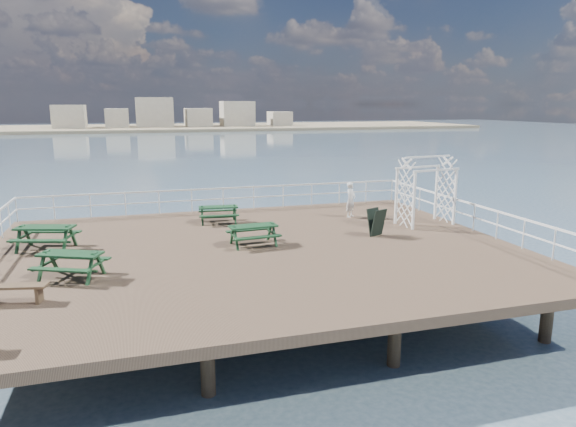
# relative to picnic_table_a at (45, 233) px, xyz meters

# --- Properties ---
(ground) EXTENTS (18.00, 14.00, 0.30)m
(ground) POSITION_rel_picnic_table_a_xyz_m (7.00, -1.91, -0.74)
(ground) COLOR brown
(ground) RESTS_ON ground
(sea_backdrop) EXTENTS (300.00, 300.00, 9.20)m
(sea_backdrop) POSITION_rel_picnic_table_a_xyz_m (19.53, 132.16, -1.10)
(sea_backdrop) COLOR #425A6F
(sea_backdrop) RESTS_ON ground
(railing) EXTENTS (17.77, 13.76, 1.10)m
(railing) POSITION_rel_picnic_table_a_xyz_m (6.92, 0.66, 0.28)
(railing) COLOR white
(railing) RESTS_ON ground
(picnic_table_a) EXTENTS (2.27, 2.02, 0.93)m
(picnic_table_a) POSITION_rel_picnic_table_a_xyz_m (0.00, 0.00, 0.00)
(picnic_table_a) COLOR #14371E
(picnic_table_a) RESTS_ON ground
(picnic_table_b) EXTENTS (1.75, 1.46, 0.80)m
(picnic_table_b) POSITION_rel_picnic_table_a_xyz_m (6.36, 2.43, -0.08)
(picnic_table_b) COLOR #14371E
(picnic_table_b) RESTS_ON ground
(picnic_table_c) EXTENTS (1.78, 1.48, 0.82)m
(picnic_table_c) POSITION_rel_picnic_table_a_xyz_m (6.99, -1.48, -0.07)
(picnic_table_c) COLOR #14371E
(picnic_table_c) RESTS_ON ground
(picnic_table_d) EXTENTS (2.20, 2.03, 0.86)m
(picnic_table_d) POSITION_rel_picnic_table_a_xyz_m (1.17, -3.47, -0.04)
(picnic_table_d) COLOR #14371E
(picnic_table_d) RESTS_ON ground
(flat_bench_near) EXTENTS (1.70, 0.73, 0.48)m
(flat_bench_near) POSITION_rel_picnic_table_a_xyz_m (-0.03, -5.10, -0.24)
(flat_bench_near) COLOR brown
(flat_bench_near) RESTS_ON ground
(trellis_arbor) EXTENTS (2.45, 1.54, 2.86)m
(trellis_arbor) POSITION_rel_picnic_table_a_xyz_m (14.60, -0.32, 0.68)
(trellis_arbor) COLOR white
(trellis_arbor) RESTS_ON ground
(sandwich_board) EXTENTS (0.78, 0.70, 1.06)m
(sandwich_board) POSITION_rel_picnic_table_a_xyz_m (11.78, -1.52, -0.08)
(sandwich_board) COLOR black
(sandwich_board) RESTS_ON ground
(person) EXTENTS (0.68, 0.65, 1.56)m
(person) POSITION_rel_picnic_table_a_xyz_m (12.18, 1.84, 0.19)
(person) COLOR silver
(person) RESTS_ON ground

